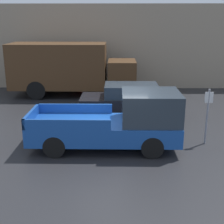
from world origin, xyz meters
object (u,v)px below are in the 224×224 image
object	(u,v)px
car	(129,101)
newspaper_box	(78,81)
pickup_truck	(119,122)
delivery_truck	(68,67)
parking_sign	(207,113)

from	to	relation	value
car	newspaper_box	size ratio (longest dim) A/B	4.31
pickup_truck	delivery_truck	distance (m)	8.54
delivery_truck	newspaper_box	distance (m)	2.27
parking_sign	newspaper_box	distance (m)	11.17
pickup_truck	parking_sign	distance (m)	3.27
car	newspaper_box	world-z (taller)	car
pickup_truck	newspaper_box	bearing A→B (deg)	105.04
parking_sign	delivery_truck	bearing A→B (deg)	129.44
pickup_truck	newspaper_box	distance (m)	10.22
delivery_truck	car	bearing A→B (deg)	-52.04
delivery_truck	newspaper_box	size ratio (longest dim) A/B	7.23
parking_sign	car	bearing A→B (deg)	131.47
delivery_truck	newspaper_box	bearing A→B (deg)	79.86
newspaper_box	pickup_truck	bearing A→B (deg)	-74.96
car	newspaper_box	distance (m)	7.10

